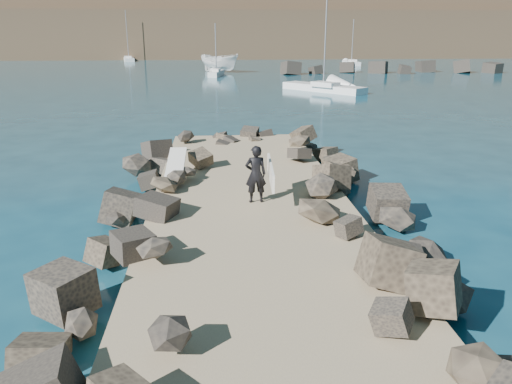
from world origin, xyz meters
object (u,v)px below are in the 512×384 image
Objects in this scene: surfboard_resting at (176,166)px; boat_imported at (220,63)px; surfer_with_board at (258,174)px; sailboat_d at (351,63)px.

boat_imported is at bearing 89.03° from surfboard_resting.
surfer_with_board is at bearing -45.12° from surfboard_resting.
surfer_with_board is (0.43, -57.87, 0.19)m from boat_imported.
boat_imported is 3.09× the size of surfer_with_board.
sailboat_d reaches higher than boat_imported.
surfboard_resting is 1.10× the size of surfer_with_board.
surfboard_resting is 55.15m from boat_imported.
boat_imported is 0.89× the size of sailboat_d.
sailboat_d is at bearing 71.56° from surfboard_resting.
surfer_with_board is 74.76m from sailboat_d.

